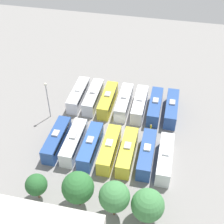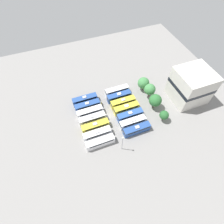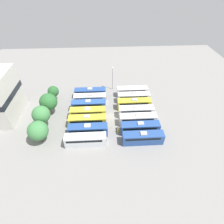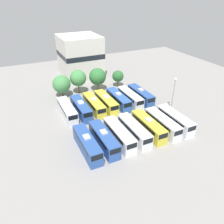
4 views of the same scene
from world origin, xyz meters
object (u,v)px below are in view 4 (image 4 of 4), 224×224
bus_2 (119,134)px  bus_5 (162,123)px  tree_3 (118,76)px  bus_13 (141,95)px  tree_0 (62,84)px  bus_6 (175,120)px  bus_4 (148,126)px  bus_8 (81,108)px  tree_2 (98,77)px  bus_7 (67,110)px  bus_3 (134,130)px  bus_9 (94,105)px  tree_1 (78,78)px  bus_1 (104,139)px  bus_11 (118,99)px  depot_building (80,56)px  bus_10 (106,102)px  light_pole (174,89)px  bus_12 (130,97)px  bus_0 (87,144)px  worker_person (94,127)px

bus_2 → bus_5: size_ratio=1.00×
tree_3 → bus_13: bearing=-84.7°
bus_5 → tree_0: size_ratio=1.63×
bus_2 → tree_3: bearing=63.7°
bus_6 → tree_3: 26.66m
bus_4 → bus_8: (-10.65, 14.10, 0.00)m
tree_2 → bus_7: bearing=-138.2°
bus_3 → bus_9: size_ratio=1.00×
bus_5 → bus_7: same height
tree_3 → bus_9: bearing=-137.5°
bus_13 → tree_1: (-14.08, 12.36, 3.05)m
tree_0 → bus_7: bearing=-98.6°
bus_1 → bus_11: size_ratio=1.00×
bus_1 → depot_building: size_ratio=0.76×
bus_7 → bus_9: (7.00, -0.09, 0.00)m
bus_10 → tree_2: size_ratio=1.48×
bus_9 → bus_8: bearing=-175.2°
bus_6 → light_pole: 8.99m
bus_4 → tree_1: bearing=105.2°
bus_3 → bus_2: bearing=179.1°
bus_13 → depot_building: (-8.21, 27.87, 5.23)m
bus_9 → depot_building: (5.73, 27.64, 5.23)m
bus_3 → bus_7: bearing=125.5°
bus_5 → bus_12: (-0.04, 14.48, 0.00)m
bus_10 → tree_1: bearing=106.4°
bus_7 → bus_11: (14.08, -0.04, 0.00)m
bus_2 → tree_3: (12.94, 26.19, 1.69)m
bus_5 → light_pole: (7.95, 6.61, 4.15)m
bus_1 → bus_10: 16.08m
bus_0 → tree_1: size_ratio=1.46×
tree_0 → worker_person: bearing=-85.0°
tree_2 → bus_4: bearing=-87.2°
bus_10 → worker_person: bus_10 is taller
bus_10 → tree_1: size_ratio=1.46×
bus_8 → bus_10: size_ratio=1.00×
bus_4 → bus_11: bearing=89.9°
tree_3 → bus_12: bearing=-100.9°
bus_13 → worker_person: bus_13 is taller
bus_6 → worker_person: size_ratio=6.06×
bus_11 → bus_0: bearing=-134.2°
tree_3 → bus_3: bearing=-109.8°
tree_1 → depot_building: bearing=69.3°
bus_7 → bus_11: 14.08m
bus_3 → bus_10: same height
bus_2 → tree_3: 29.26m
bus_6 → bus_0: bearing=179.3°
bus_1 → tree_2: bearing=70.3°
bus_8 → tree_1: 13.26m
bus_3 → depot_building: (2.34, 42.13, 5.23)m
bus_4 → tree_1: size_ratio=1.46×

